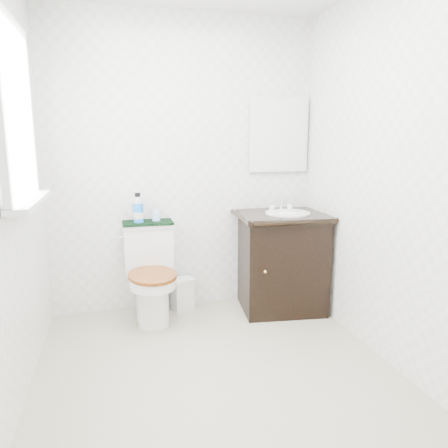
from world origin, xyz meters
name	(u,v)px	position (x,y,z in m)	size (l,w,h in m)	color
floor	(218,374)	(0.00, 0.00, 0.00)	(2.40, 2.40, 0.00)	#BAB196
wall_back	(184,166)	(0.00, 1.20, 1.20)	(2.40, 2.40, 0.00)	white
wall_front	(310,218)	(0.00, -1.20, 1.20)	(2.40, 2.40, 0.00)	white
wall_left	(4,185)	(-1.10, 0.00, 1.20)	(2.40, 2.40, 0.00)	white
wall_right	(389,175)	(1.10, 0.00, 1.20)	(2.40, 2.40, 0.00)	white
window	(14,115)	(-1.07, 0.25, 1.55)	(0.02, 0.70, 0.90)	white
mirror	(278,135)	(0.82, 1.18, 1.45)	(0.50, 0.02, 0.60)	silver
toilet	(151,278)	(-0.32, 0.97, 0.33)	(0.41, 0.62, 0.75)	white
vanity	(282,259)	(0.77, 0.90, 0.43)	(0.76, 0.67, 0.92)	black
trash_bin	(182,294)	(-0.05, 1.08, 0.14)	(0.22, 0.20, 0.27)	silver
towel	(148,223)	(-0.32, 1.09, 0.76)	(0.40, 0.22, 0.02)	black
mouthwash_bottle	(138,209)	(-0.39, 1.08, 0.88)	(0.08, 0.08, 0.23)	blue
cup	(156,216)	(-0.25, 1.11, 0.81)	(0.06, 0.06, 0.08)	#9BC4FF
soap_bar	(274,210)	(0.74, 1.03, 0.83)	(0.07, 0.04, 0.02)	#176E71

